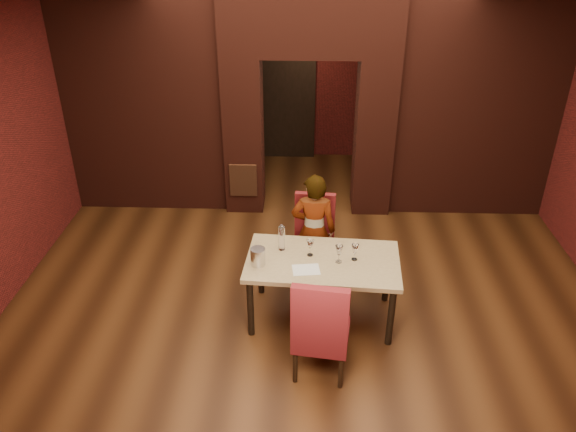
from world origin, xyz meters
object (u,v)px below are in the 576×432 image
person_seated (313,231)px  wine_bucket (258,257)px  dining_table (322,289)px  chair_far (313,241)px  wine_glass_b (339,254)px  wine_glass_c (355,252)px  potted_plant (367,266)px  chair_near (322,323)px  wine_glass_a (310,248)px  water_bottle (282,237)px

person_seated → wine_bucket: size_ratio=7.57×
dining_table → chair_far: (-0.10, 0.75, 0.15)m
chair_far → wine_bucket: size_ratio=5.60×
chair_far → wine_glass_b: size_ratio=5.24×
wine_glass_c → wine_bucket: bearing=-172.8°
chair_far → wine_bucket: chair_far is taller
dining_table → wine_glass_b: bearing=-8.6°
potted_plant → dining_table: bearing=-127.9°
dining_table → chair_near: (-0.02, -0.82, 0.20)m
chair_near → wine_glass_c: (0.36, 0.84, 0.28)m
chair_near → wine_bucket: (-0.67, 0.71, 0.29)m
wine_glass_b → chair_near: bearing=-103.4°
dining_table → wine_glass_a: bearing=152.6°
water_bottle → wine_bucket: bearing=-128.2°
chair_far → wine_glass_b: bearing=-66.1°
person_seated → wine_glass_a: (-0.04, -0.59, 0.14)m
wine_glass_c → water_bottle: (-0.79, 0.17, 0.06)m
chair_far → wine_bucket: (-0.59, -0.86, 0.33)m
dining_table → water_bottle: bearing=161.0°
dining_table → water_bottle: size_ratio=5.34×
person_seated → wine_glass_b: 0.77m
potted_plant → chair_near: bearing=-111.0°
dining_table → wine_glass_c: size_ratio=8.70×
wine_glass_a → wine_glass_c: size_ratio=1.00×
chair_far → water_bottle: chair_far is taller
chair_near → potted_plant: chair_near is taller
person_seated → water_bottle: size_ratio=4.74×
wine_glass_a → wine_glass_c: same height
dining_table → wine_glass_c: bearing=6.7°
person_seated → wine_glass_c: bearing=126.6°
wine_glass_b → water_bottle: size_ratio=0.67×
wine_glass_b → water_bottle: bearing=159.9°
chair_near → potted_plant: size_ratio=3.11×
chair_near → water_bottle: size_ratio=3.78×
water_bottle → wine_glass_a: bearing=-18.8°
wine_bucket → chair_far: bearing=55.6°
wine_glass_b → wine_bucket: size_ratio=1.07×
chair_far → wine_glass_a: bearing=-88.2°
wine_bucket → water_bottle: (0.24, 0.30, 0.06)m
chair_far → person_seated: (0.00, -0.08, 0.19)m
person_seated → wine_glass_c: 0.80m
wine_glass_a → wine_glass_b: wine_glass_b is taller
wine_glass_c → potted_plant: size_ratio=0.50×
dining_table → potted_plant: dining_table is taller
wine_glass_c → wine_bucket: size_ratio=0.98×
wine_glass_a → wine_glass_b: bearing=-21.5°
dining_table → chair_far: size_ratio=1.52×
chair_near → wine_glass_b: size_ratio=5.65×
chair_far → potted_plant: (0.68, -0.01, -0.35)m
wine_glass_a → water_bottle: 0.34m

